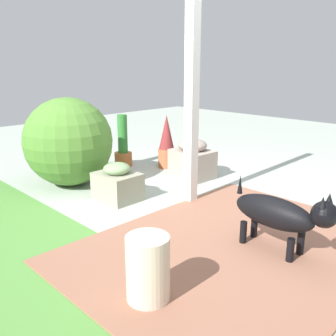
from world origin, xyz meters
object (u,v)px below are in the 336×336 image
(stone_planter_nearest, at_px, (192,160))
(round_shrub, at_px, (68,142))
(dog, at_px, (280,214))
(stone_planter_mid, at_px, (117,183))
(ceramic_urn, at_px, (148,269))
(terracotta_pot_spiky, at_px, (167,143))
(porch_pillar, at_px, (192,87))
(terracotta_pot_tall, at_px, (123,148))

(stone_planter_nearest, distance_m, round_shrub, 1.44)
(round_shrub, xyz_separation_m, dog, (-2.46, -0.22, -0.18))
(stone_planter_mid, distance_m, ceramic_urn, 1.71)
(terracotta_pot_spiky, bearing_deg, dog, 154.50)
(stone_planter_nearest, distance_m, dog, 1.92)
(round_shrub, height_order, dog, round_shrub)
(porch_pillar, relative_size, stone_planter_nearest, 4.42)
(dog, bearing_deg, terracotta_pot_spiky, -25.50)
(stone_planter_nearest, relative_size, stone_planter_mid, 1.16)
(dog, bearing_deg, terracotta_pot_tall, -14.51)
(terracotta_pot_tall, relative_size, dog, 0.89)
(stone_planter_nearest, distance_m, terracotta_pot_spiky, 0.56)
(stone_planter_nearest, distance_m, terracotta_pot_tall, 1.02)
(stone_planter_mid, relative_size, dog, 0.57)
(stone_planter_nearest, distance_m, stone_planter_mid, 1.10)
(terracotta_pot_tall, distance_m, terracotta_pot_spiky, 0.58)
(stone_planter_nearest, height_order, terracotta_pot_spiky, terracotta_pot_spiky)
(terracotta_pot_tall, xyz_separation_m, terracotta_pot_spiky, (-0.45, -0.36, 0.08))
(stone_planter_mid, height_order, round_shrub, round_shrub)
(terracotta_pot_spiky, height_order, dog, terracotta_pot_spiky)
(porch_pillar, distance_m, dog, 1.45)
(terracotta_pot_tall, relative_size, terracotta_pot_spiky, 0.99)
(porch_pillar, xyz_separation_m, terracotta_pot_tall, (1.50, -0.35, -0.86))
(round_shrub, bearing_deg, dog, -175.01)
(ceramic_urn, bearing_deg, terracotta_pot_tall, -35.56)
(dog, bearing_deg, porch_pillar, -16.48)
(stone_planter_mid, relative_size, ceramic_urn, 1.07)
(dog, bearing_deg, stone_planter_nearest, -29.69)
(stone_planter_nearest, bearing_deg, dog, 150.31)
(round_shrub, bearing_deg, porch_pillar, -157.03)
(porch_pillar, relative_size, terracotta_pot_tall, 3.25)
(porch_pillar, distance_m, stone_planter_nearest, 1.20)
(stone_planter_mid, height_order, dog, dog)
(stone_planter_mid, distance_m, terracotta_pot_tall, 1.28)
(stone_planter_nearest, xyz_separation_m, terracotta_pot_tall, (0.99, 0.26, 0.03))
(stone_planter_mid, bearing_deg, dog, -175.08)
(porch_pillar, height_order, round_shrub, porch_pillar)
(terracotta_pot_tall, bearing_deg, ceramic_urn, 144.44)
(round_shrub, height_order, terracotta_pot_spiky, round_shrub)
(terracotta_pot_spiky, xyz_separation_m, dog, (-2.20, 1.05, -0.02))
(stone_planter_nearest, bearing_deg, terracotta_pot_tall, 14.93)
(ceramic_urn, bearing_deg, round_shrub, -20.34)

